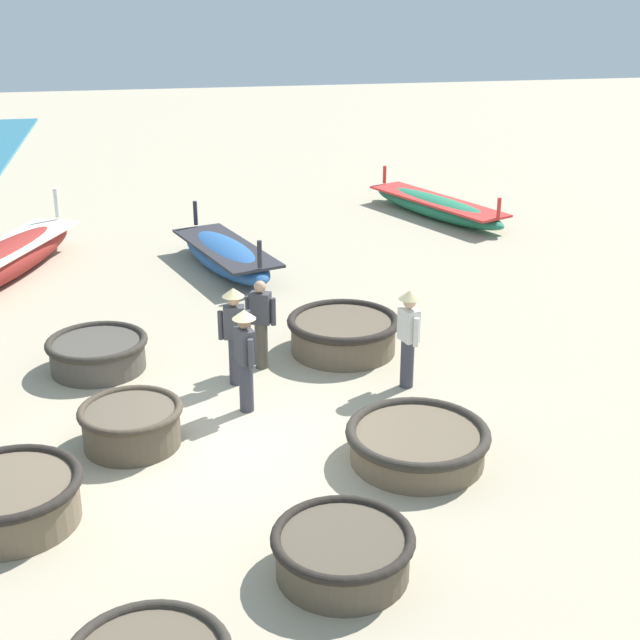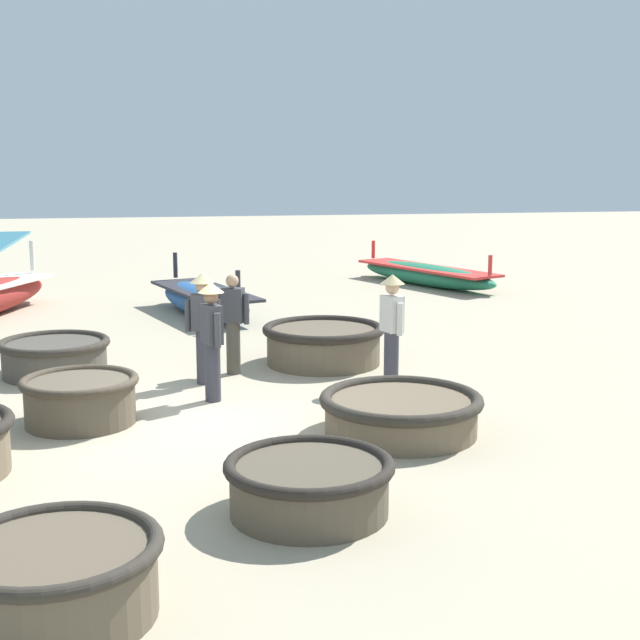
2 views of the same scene
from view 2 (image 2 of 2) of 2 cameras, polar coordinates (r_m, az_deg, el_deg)
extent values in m
plane|color=tan|center=(11.71, -9.05, -6.37)|extent=(80.00, 80.00, 0.00)
cylinder|color=brown|center=(11.02, 5.19, -6.19)|extent=(1.86, 1.86, 0.43)
torus|color=#332D26|center=(10.96, 5.21, -5.10)|extent=(2.01, 2.01, 0.15)
cylinder|color=brown|center=(8.62, -0.70, -10.79)|extent=(1.52, 1.52, 0.48)
torus|color=#28231E|center=(8.53, -0.70, -9.28)|extent=(1.64, 1.64, 0.12)
cylinder|color=brown|center=(14.62, 0.22, -1.71)|extent=(1.86, 1.86, 0.57)
torus|color=#28231E|center=(14.56, 0.22, -0.60)|extent=(2.01, 2.01, 0.15)
cylinder|color=#4C473F|center=(14.48, -16.61, -2.40)|extent=(1.59, 1.59, 0.51)
torus|color=#332D26|center=(14.43, -16.66, -1.43)|extent=(1.71, 1.71, 0.13)
cylinder|color=brown|center=(11.78, -15.09, -5.10)|extent=(1.38, 1.38, 0.56)
torus|color=#42382B|center=(11.72, -15.15, -3.79)|extent=(1.49, 1.49, 0.11)
cylinder|color=brown|center=(7.09, -16.50, -15.80)|extent=(1.47, 1.47, 0.55)
torus|color=#332D26|center=(6.97, -16.62, -13.76)|extent=(1.59, 1.59, 0.12)
ellipsoid|color=#285693|center=(19.25, -7.39, 1.26)|extent=(2.33, 4.18, 0.65)
cube|color=#2D2D33|center=(19.22, -7.41, 1.87)|extent=(2.27, 3.89, 0.06)
cylinder|color=#2D2D33|center=(20.90, -9.24, 3.49)|extent=(0.10, 0.10, 0.58)
cylinder|color=#2D2D33|center=(17.47, -5.27, 2.24)|extent=(0.10, 0.10, 0.58)
cylinder|color=silver|center=(21.87, -17.95, 3.95)|extent=(0.10, 0.10, 0.70)
ellipsoid|color=#237551|center=(23.75, 6.84, 2.89)|extent=(2.98, 4.98, 0.56)
cube|color=red|center=(23.73, 6.85, 3.32)|extent=(2.86, 4.63, 0.06)
cylinder|color=red|center=(25.45, 3.43, 4.53)|extent=(0.10, 0.10, 0.50)
cylinder|color=red|center=(22.03, 10.84, 3.45)|extent=(0.10, 0.10, 0.50)
cylinder|color=#383842|center=(12.46, -6.88, -3.34)|extent=(0.22, 0.22, 0.82)
cube|color=#3D3D42|center=(12.32, -6.95, -0.27)|extent=(0.31, 0.39, 0.54)
sphere|color=#A37556|center=(12.25, -6.99, 1.48)|extent=(0.20, 0.20, 0.20)
cylinder|color=#3D3D42|center=(12.13, -6.58, -0.67)|extent=(0.09, 0.09, 0.48)
cylinder|color=#3D3D42|center=(12.53, -7.30, -0.33)|extent=(0.09, 0.09, 0.48)
cone|color=#D1BC84|center=(12.23, -7.00, 2.08)|extent=(0.36, 0.36, 0.14)
cylinder|color=#383842|center=(13.24, 4.58, -2.48)|extent=(0.22, 0.22, 0.82)
cube|color=silver|center=(13.10, 4.63, 0.42)|extent=(0.31, 0.39, 0.54)
sphere|color=#DBB28E|center=(13.04, 4.65, 2.06)|extent=(0.20, 0.20, 0.20)
cylinder|color=silver|center=(13.29, 4.12, 0.35)|extent=(0.09, 0.09, 0.48)
cylinder|color=silver|center=(12.93, 5.14, 0.05)|extent=(0.09, 0.09, 0.48)
cone|color=#D1BC84|center=(13.02, 4.66, 2.63)|extent=(0.36, 0.36, 0.14)
cylinder|color=#383842|center=(13.42, -7.45, -2.36)|extent=(0.22, 0.22, 0.82)
cube|color=#3D3D42|center=(13.29, -7.52, 0.50)|extent=(0.36, 0.25, 0.54)
sphere|color=tan|center=(13.23, -7.56, 2.12)|extent=(0.20, 0.20, 0.20)
cylinder|color=#3D3D42|center=(13.28, -6.57, 0.30)|extent=(0.09, 0.09, 0.48)
cylinder|color=#3D3D42|center=(13.31, -8.46, 0.27)|extent=(0.09, 0.09, 0.48)
cone|color=#D1BC84|center=(13.21, -7.57, 2.68)|extent=(0.36, 0.36, 0.14)
cylinder|color=#4C473D|center=(13.99, -5.57, -1.80)|extent=(0.22, 0.22, 0.82)
cube|color=#3D3D42|center=(13.86, -5.62, 0.95)|extent=(0.40, 0.33, 0.54)
sphere|color=tan|center=(13.80, -5.64, 2.51)|extent=(0.20, 0.20, 0.20)
cylinder|color=#3D3D42|center=(13.80, -4.74, 0.72)|extent=(0.09, 0.09, 0.48)
cylinder|color=#3D3D42|center=(13.93, -6.48, 0.78)|extent=(0.09, 0.09, 0.48)
camera|label=1|loc=(3.11, -156.90, 72.92)|focal=50.00mm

